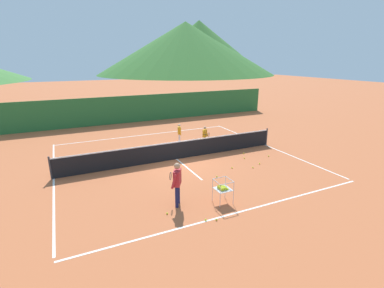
% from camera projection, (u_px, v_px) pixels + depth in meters
% --- Properties ---
extents(ground_plane, '(120.00, 120.00, 0.00)m').
position_uv_depth(ground_plane, '(177.00, 159.00, 14.80)').
color(ground_plane, '#BC6038').
extents(line_baseline_near, '(11.79, 0.08, 0.01)m').
position_uv_depth(line_baseline_near, '(241.00, 212.00, 9.73)').
color(line_baseline_near, white).
rests_on(line_baseline_near, ground).
extents(line_baseline_far, '(11.79, 0.08, 0.01)m').
position_uv_depth(line_baseline_far, '(147.00, 135.00, 19.53)').
color(line_baseline_far, white).
rests_on(line_baseline_far, ground).
extents(line_sideline_west, '(0.08, 11.35, 0.01)m').
position_uv_depth(line_sideline_west, '(54.00, 179.00, 12.38)').
color(line_sideline_west, white).
rests_on(line_sideline_west, ground).
extents(line_sideline_east, '(0.08, 11.35, 0.01)m').
position_uv_depth(line_sideline_east, '(265.00, 145.00, 17.22)').
color(line_sideline_east, white).
rests_on(line_sideline_east, ground).
extents(line_service_center, '(0.08, 5.88, 0.01)m').
position_uv_depth(line_service_center, '(177.00, 159.00, 14.80)').
color(line_service_center, white).
rests_on(line_service_center, ground).
extents(tennis_net, '(12.01, 0.08, 1.05)m').
position_uv_depth(tennis_net, '(176.00, 150.00, 14.65)').
color(tennis_net, '#333338').
rests_on(tennis_net, ground).
extents(instructor, '(0.54, 0.82, 1.63)m').
position_uv_depth(instructor, '(177.00, 180.00, 9.90)').
color(instructor, '#191E4C').
rests_on(instructor, ground).
extents(student_0, '(0.33, 0.50, 1.24)m').
position_uv_depth(student_0, '(179.00, 132.00, 17.35)').
color(student_0, silver).
rests_on(student_0, ground).
extents(student_1, '(0.47, 0.67, 1.26)m').
position_uv_depth(student_1, '(205.00, 135.00, 16.66)').
color(student_1, silver).
rests_on(student_1, ground).
extents(ball_cart, '(0.58, 0.58, 0.90)m').
position_uv_depth(ball_cart, '(223.00, 188.00, 10.17)').
color(ball_cart, '#B7B7BC').
rests_on(ball_cart, ground).
extents(tennis_ball_0, '(0.07, 0.07, 0.07)m').
position_uv_depth(tennis_ball_0, '(232.00, 168.00, 13.54)').
color(tennis_ball_0, yellow).
rests_on(tennis_ball_0, ground).
extents(tennis_ball_1, '(0.07, 0.07, 0.07)m').
position_uv_depth(tennis_ball_1, '(216.00, 220.00, 9.19)').
color(tennis_ball_1, yellow).
rests_on(tennis_ball_1, ground).
extents(tennis_ball_2, '(0.07, 0.07, 0.07)m').
position_uv_depth(tennis_ball_2, '(260.00, 164.00, 14.09)').
color(tennis_ball_2, yellow).
rests_on(tennis_ball_2, ground).
extents(tennis_ball_3, '(0.07, 0.07, 0.07)m').
position_uv_depth(tennis_ball_3, '(269.00, 156.00, 15.18)').
color(tennis_ball_3, yellow).
rests_on(tennis_ball_3, ground).
extents(tennis_ball_4, '(0.07, 0.07, 0.07)m').
position_uv_depth(tennis_ball_4, '(244.00, 158.00, 14.87)').
color(tennis_ball_4, yellow).
rests_on(tennis_ball_4, ground).
extents(tennis_ball_5, '(0.07, 0.07, 0.07)m').
position_uv_depth(tennis_ball_5, '(244.00, 153.00, 15.63)').
color(tennis_ball_5, yellow).
rests_on(tennis_ball_5, ground).
extents(tennis_ball_6, '(0.07, 0.07, 0.07)m').
position_uv_depth(tennis_ball_6, '(206.00, 220.00, 9.18)').
color(tennis_ball_6, yellow).
rests_on(tennis_ball_6, ground).
extents(tennis_ball_7, '(0.07, 0.07, 0.07)m').
position_uv_depth(tennis_ball_7, '(167.00, 213.00, 9.56)').
color(tennis_ball_7, yellow).
rests_on(tennis_ball_7, ground).
extents(tennis_ball_8, '(0.07, 0.07, 0.07)m').
position_uv_depth(tennis_ball_8, '(253.00, 167.00, 13.59)').
color(tennis_ball_8, yellow).
rests_on(tennis_ball_8, ground).
extents(tennis_ball_9, '(0.07, 0.07, 0.07)m').
position_uv_depth(tennis_ball_9, '(217.00, 177.00, 12.54)').
color(tennis_ball_9, yellow).
rests_on(tennis_ball_9, ground).
extents(windscreen_fence, '(25.94, 0.08, 2.22)m').
position_uv_depth(windscreen_fence, '(131.00, 109.00, 22.96)').
color(windscreen_fence, '#286B33').
rests_on(windscreen_fence, ground).
extents(hill_0, '(44.70, 44.70, 17.12)m').
position_uv_depth(hill_0, '(199.00, 48.00, 94.04)').
color(hill_0, '#38702D').
rests_on(hill_0, ground).
extents(hill_2, '(57.33, 57.33, 16.38)m').
position_uv_depth(hill_2, '(186.00, 48.00, 91.27)').
color(hill_2, '#38702D').
rests_on(hill_2, ground).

